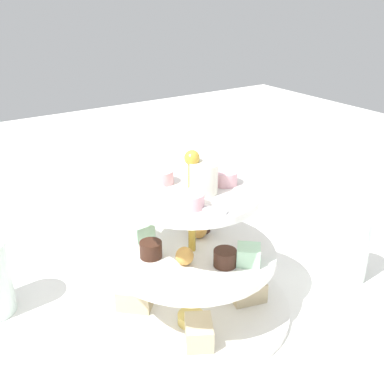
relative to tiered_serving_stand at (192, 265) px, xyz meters
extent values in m
plane|color=white|center=(0.00, 0.00, -0.08)|extent=(2.40, 2.40, 0.00)
cylinder|color=white|center=(0.00, 0.00, -0.07)|extent=(0.28, 0.28, 0.01)
cylinder|color=white|center=(0.00, 0.00, 0.02)|extent=(0.23, 0.23, 0.01)
cylinder|color=white|center=(0.00, 0.00, 0.11)|extent=(0.18, 0.18, 0.01)
cylinder|color=gold|center=(0.00, 0.00, 0.04)|extent=(0.01, 0.01, 0.23)
sphere|color=gold|center=(0.00, 0.00, 0.16)|extent=(0.02, 0.02, 0.02)
cube|color=#CCB78E|center=(0.07, -0.04, -0.05)|extent=(0.06, 0.05, 0.03)
cube|color=#CCB78E|center=(0.04, 0.07, -0.05)|extent=(0.05, 0.06, 0.03)
cube|color=#CCB78E|center=(-0.07, 0.04, -0.05)|extent=(0.06, 0.06, 0.03)
cube|color=#CCB78E|center=(-0.04, -0.07, -0.05)|extent=(0.06, 0.06, 0.03)
cylinder|color=#E5C660|center=(0.03, -0.03, -0.06)|extent=(0.04, 0.04, 0.01)
cylinder|color=#381E14|center=(-0.04, 0.04, 0.03)|extent=(0.03, 0.03, 0.02)
cylinder|color=#381E14|center=(-0.02, -0.06, 0.03)|extent=(0.03, 0.03, 0.02)
cylinder|color=#381E14|center=(0.05, 0.01, 0.03)|extent=(0.03, 0.03, 0.02)
cube|color=#B2E5BC|center=(0.07, 0.04, 0.04)|extent=(0.04, 0.04, 0.02)
cube|color=#B2E5BC|center=(-0.07, -0.04, 0.04)|extent=(0.03, 0.03, 0.02)
sphere|color=gold|center=(-0.02, 0.03, 0.04)|extent=(0.02, 0.02, 0.02)
sphere|color=gold|center=(0.02, -0.03, 0.04)|extent=(0.02, 0.02, 0.02)
cylinder|color=#F2B7C1|center=(0.04, -0.03, 0.12)|extent=(0.03, 0.03, 0.02)
cylinder|color=#F2B7C1|center=(0.00, 0.05, 0.12)|extent=(0.03, 0.03, 0.02)
cylinder|color=#F2B7C1|center=(-0.05, -0.02, 0.12)|extent=(0.03, 0.03, 0.02)
cylinder|color=white|center=(0.01, 0.01, 0.13)|extent=(0.04, 0.04, 0.04)
cube|color=silver|center=(-0.04, -0.03, 0.11)|extent=(0.09, 0.03, 0.00)
cube|color=silver|center=(0.04, -0.03, 0.11)|extent=(0.08, 0.06, 0.00)
cube|color=silver|center=(-0.31, 0.13, -0.07)|extent=(0.09, 0.16, 0.00)
cylinder|color=silver|center=(0.07, 0.25, -0.02)|extent=(0.06, 0.06, 0.11)
camera|label=1|loc=(0.47, -0.31, 0.36)|focal=44.56mm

